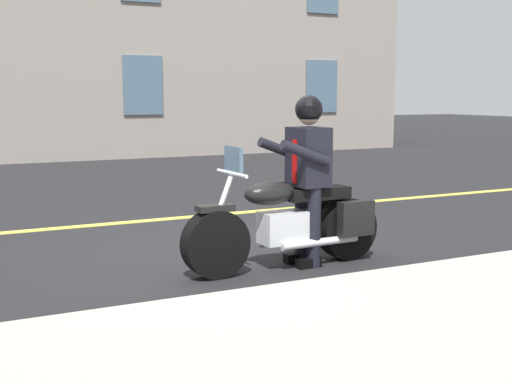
% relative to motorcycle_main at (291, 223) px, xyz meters
% --- Properties ---
extents(ground_plane, '(80.00, 80.00, 0.00)m').
position_rel_motorcycle_main_xyz_m(ground_plane, '(0.50, -1.07, -0.45)').
color(ground_plane, black).
extents(lane_center_stripe, '(60.00, 0.16, 0.01)m').
position_rel_motorcycle_main_xyz_m(lane_center_stripe, '(0.50, -3.07, -0.45)').
color(lane_center_stripe, '#E5DB4C').
rests_on(lane_center_stripe, ground_plane).
extents(motorcycle_main, '(2.22, 0.65, 1.26)m').
position_rel_motorcycle_main_xyz_m(motorcycle_main, '(0.00, 0.00, 0.00)').
color(motorcycle_main, black).
rests_on(motorcycle_main, ground_plane).
extents(rider_main, '(0.64, 0.56, 1.74)m').
position_rel_motorcycle_main_xyz_m(rider_main, '(-0.19, -0.01, 0.58)').
color(rider_main, black).
rests_on(rider_main, ground_plane).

